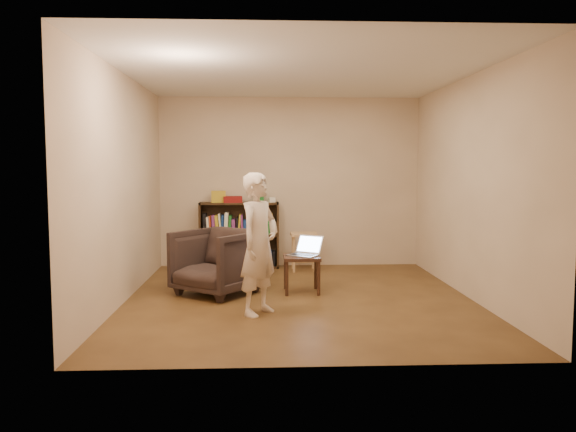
{
  "coord_description": "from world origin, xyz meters",
  "views": [
    {
      "loc": [
        -0.42,
        -6.44,
        1.54
      ],
      "look_at": [
        -0.11,
        0.35,
        0.94
      ],
      "focal_mm": 35.0,
      "sensor_mm": 36.0,
      "label": 1
    }
  ],
  "objects_px": {
    "person": "(259,244)",
    "laptop": "(305,251)",
    "bookshelf": "(239,239)",
    "side_table": "(302,262)",
    "stool": "(304,240)",
    "armchair": "(216,262)"
  },
  "relations": [
    {
      "from": "side_table",
      "to": "laptop",
      "type": "relative_size",
      "value": 0.92
    },
    {
      "from": "side_table",
      "to": "person",
      "type": "bearing_deg",
      "value": -117.27
    },
    {
      "from": "stool",
      "to": "armchair",
      "type": "relative_size",
      "value": 0.65
    },
    {
      "from": "stool",
      "to": "side_table",
      "type": "bearing_deg",
      "value": -95.23
    },
    {
      "from": "bookshelf",
      "to": "laptop",
      "type": "xyz_separation_m",
      "value": [
        0.88,
        -1.72,
        0.07
      ]
    },
    {
      "from": "bookshelf",
      "to": "person",
      "type": "xyz_separation_m",
      "value": [
        0.32,
        -2.76,
        0.3
      ]
    },
    {
      "from": "bookshelf",
      "to": "side_table",
      "type": "xyz_separation_m",
      "value": [
        0.83,
        -1.76,
        -0.06
      ]
    },
    {
      "from": "bookshelf",
      "to": "side_table",
      "type": "relative_size",
      "value": 2.66
    },
    {
      "from": "stool",
      "to": "armchair",
      "type": "distance_m",
      "value": 1.9
    },
    {
      "from": "bookshelf",
      "to": "person",
      "type": "bearing_deg",
      "value": -83.41
    },
    {
      "from": "bookshelf",
      "to": "laptop",
      "type": "bearing_deg",
      "value": -62.85
    },
    {
      "from": "laptop",
      "to": "side_table",
      "type": "bearing_deg",
      "value": -106.28
    },
    {
      "from": "bookshelf",
      "to": "armchair",
      "type": "bearing_deg",
      "value": -96.41
    },
    {
      "from": "stool",
      "to": "armchair",
      "type": "xyz_separation_m",
      "value": [
        -1.17,
        -1.5,
        -0.06
      ]
    },
    {
      "from": "person",
      "to": "laptop",
      "type": "bearing_deg",
      "value": 6.87
    },
    {
      "from": "side_table",
      "to": "person",
      "type": "xyz_separation_m",
      "value": [
        -0.51,
        -1.0,
        0.36
      ]
    },
    {
      "from": "stool",
      "to": "side_table",
      "type": "distance_m",
      "value": 1.46
    },
    {
      "from": "armchair",
      "to": "bookshelf",
      "type": "bearing_deg",
      "value": 120.82
    },
    {
      "from": "stool",
      "to": "person",
      "type": "bearing_deg",
      "value": -104.79
    },
    {
      "from": "armchair",
      "to": "side_table",
      "type": "relative_size",
      "value": 1.92
    },
    {
      "from": "bookshelf",
      "to": "stool",
      "type": "xyz_separation_m",
      "value": [
        0.97,
        -0.31,
        0.01
      ]
    },
    {
      "from": "armchair",
      "to": "laptop",
      "type": "relative_size",
      "value": 1.77
    }
  ]
}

